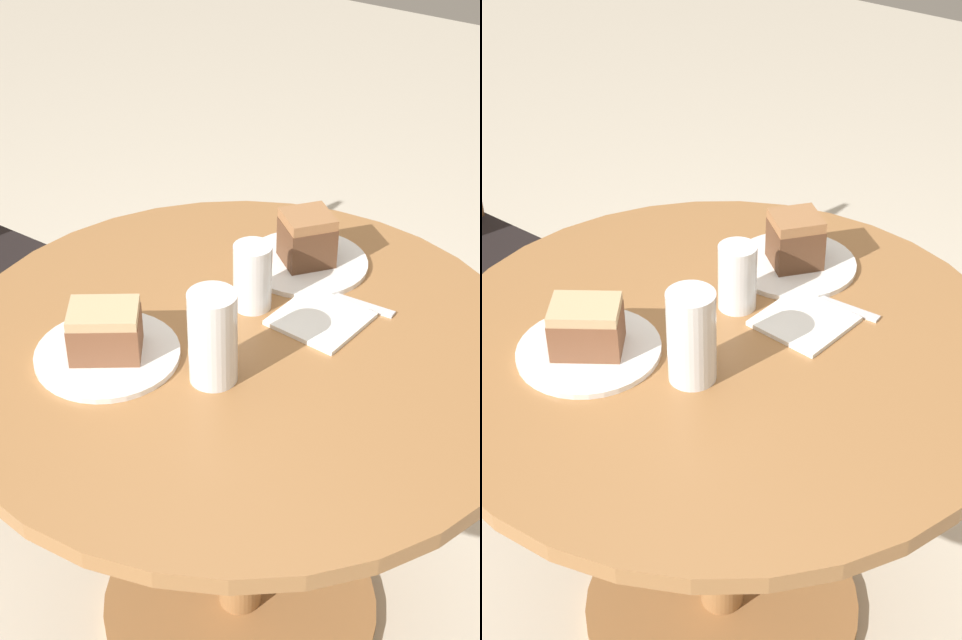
{
  "view_description": "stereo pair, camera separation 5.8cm",
  "coord_description": "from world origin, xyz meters",
  "views": [
    {
      "loc": [
        -0.96,
        -0.68,
        1.59
      ],
      "look_at": [
        0.0,
        0.0,
        0.74
      ],
      "focal_mm": 50.0,
      "sensor_mm": 36.0,
      "label": 1
    },
    {
      "loc": [
        -0.93,
        -0.73,
        1.59
      ],
      "look_at": [
        0.0,
        0.0,
        0.74
      ],
      "focal_mm": 50.0,
      "sensor_mm": 36.0,
      "label": 2
    }
  ],
  "objects": [
    {
      "name": "napkin_stack",
      "position": [
        0.12,
        -0.08,
        0.71
      ],
      "size": [
        0.15,
        0.15,
        0.01
      ],
      "rotation": [
        0.0,
        0.0,
        -0.06
      ],
      "color": "white",
      "rests_on": "table"
    },
    {
      "name": "glass_water",
      "position": [
        -0.11,
        -0.02,
        0.77
      ],
      "size": [
        0.08,
        0.08,
        0.16
      ],
      "color": "silver",
      "rests_on": "table"
    },
    {
      "name": "table",
      "position": [
        0.0,
        0.0,
        0.51
      ],
      "size": [
        0.97,
        0.97,
        0.7
      ],
      "color": "#9E6B3D",
      "rests_on": "ground_plane"
    },
    {
      "name": "glass_lemonade",
      "position": [
        0.09,
        0.04,
        0.75
      ],
      "size": [
        0.07,
        0.07,
        0.12
      ],
      "color": "beige",
      "rests_on": "table"
    },
    {
      "name": "cake_slice_far",
      "position": [
        -0.16,
        0.15,
        0.75
      ],
      "size": [
        0.13,
        0.14,
        0.08
      ],
      "rotation": [
        0.0,
        0.0,
        3.78
      ],
      "color": "brown",
      "rests_on": "plate_far"
    },
    {
      "name": "ground_plane",
      "position": [
        0.0,
        0.0,
        0.0
      ],
      "size": [
        8.0,
        8.0,
        0.0
      ],
      "primitive_type": "plane",
      "color": "beige"
    },
    {
      "name": "cake_slice_near",
      "position": [
        0.26,
        0.03,
        0.76
      ],
      "size": [
        0.12,
        0.12,
        0.1
      ],
      "rotation": [
        0.0,
        0.0,
        0.92
      ],
      "color": "brown",
      "rests_on": "plate_near"
    },
    {
      "name": "plate_far",
      "position": [
        -0.16,
        0.15,
        0.71
      ],
      "size": [
        0.24,
        0.24,
        0.01
      ],
      "color": "white",
      "rests_on": "table"
    },
    {
      "name": "plate_near",
      "position": [
        0.26,
        0.03,
        0.71
      ],
      "size": [
        0.23,
        0.23,
        0.01
      ],
      "color": "white",
      "rests_on": "table"
    },
    {
      "name": "fork",
      "position": [
        0.2,
        -0.09,
        0.7
      ],
      "size": [
        0.03,
        0.17,
        0.0
      ],
      "rotation": [
        0.0,
        0.0,
        1.65
      ],
      "color": "silver",
      "rests_on": "table"
    }
  ]
}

